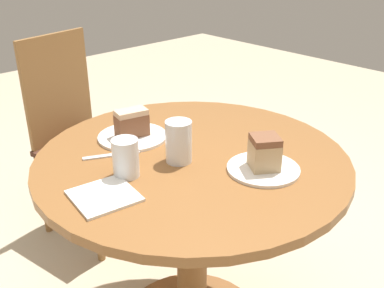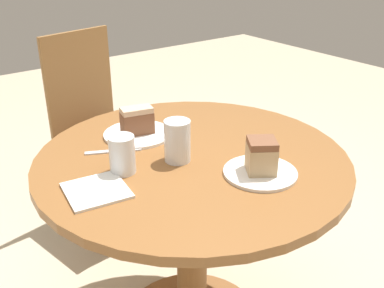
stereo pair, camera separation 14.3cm
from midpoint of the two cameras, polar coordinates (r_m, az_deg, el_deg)
table at (r=1.55m, az=-2.66°, el=-8.44°), size 1.01×1.01×0.77m
chair at (r=2.30m, az=-15.74°, el=0.88°), size 0.48×0.50×0.99m
plate_near at (r=1.59m, az=-10.13°, el=0.88°), size 0.24×0.24×0.01m
plate_far at (r=1.36m, az=6.08°, el=-3.23°), size 0.22×0.22×0.01m
cake_slice_near at (r=1.57m, az=-10.27°, el=2.61°), size 0.12×0.09×0.09m
cake_slice_far at (r=1.34m, az=6.19°, el=-1.13°), size 0.11×0.11×0.10m
glass_lemonade at (r=1.33m, az=-11.47°, el=-2.03°), size 0.08×0.08×0.12m
glass_water at (r=1.39m, az=-4.58°, el=-0.12°), size 0.08×0.08×0.13m
napkin_stack at (r=1.26m, az=-14.33°, el=-6.49°), size 0.19×0.19×0.01m
fork at (r=1.48m, az=-12.94°, el=-1.46°), size 0.17×0.10×0.00m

